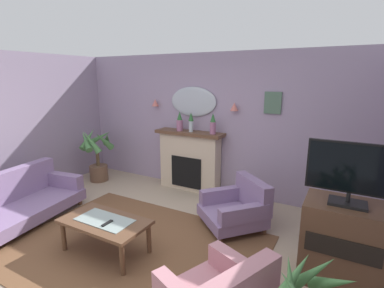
{
  "coord_description": "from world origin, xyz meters",
  "views": [
    {
      "loc": [
        2.28,
        -2.33,
        2.17
      ],
      "look_at": [
        0.26,
        1.33,
        1.19
      ],
      "focal_mm": 26.93,
      "sensor_mm": 36.0,
      "label": 1
    }
  ],
  "objects_px": {
    "mantel_vase_centre": "(191,121)",
    "tv_flatscreen": "(352,172)",
    "mantel_vase_right": "(213,124)",
    "framed_picture": "(273,103)",
    "mantel_vase_left": "(180,122)",
    "coffee_table": "(105,224)",
    "floral_couch": "(19,201)",
    "tv_cabinet": "(342,243)",
    "wall_sconce_right": "(234,107)",
    "wall_mirror": "(193,102)",
    "armchair_beside_couch": "(238,207)",
    "wall_sconce_left": "(155,103)",
    "tv_remote": "(107,223)",
    "fireplace": "(190,161)",
    "potted_plant_tall_palm": "(97,154)"
  },
  "relations": [
    {
      "from": "mantel_vase_centre",
      "to": "tv_flatscreen",
      "type": "height_order",
      "value": "tv_flatscreen"
    },
    {
      "from": "mantel_vase_right",
      "to": "framed_picture",
      "type": "height_order",
      "value": "framed_picture"
    },
    {
      "from": "mantel_vase_left",
      "to": "coffee_table",
      "type": "height_order",
      "value": "mantel_vase_left"
    },
    {
      "from": "floral_couch",
      "to": "tv_cabinet",
      "type": "xyz_separation_m",
      "value": [
        4.36,
        0.88,
        0.13
      ]
    },
    {
      "from": "tv_cabinet",
      "to": "wall_sconce_right",
      "type": "bearing_deg",
      "value": 139.27
    },
    {
      "from": "tv_cabinet",
      "to": "tv_flatscreen",
      "type": "distance_m",
      "value": 0.8
    },
    {
      "from": "mantel_vase_centre",
      "to": "coffee_table",
      "type": "xyz_separation_m",
      "value": [
        0.07,
        -2.33,
        -0.98
      ]
    },
    {
      "from": "wall_mirror",
      "to": "wall_sconce_right",
      "type": "height_order",
      "value": "wall_mirror"
    },
    {
      "from": "framed_picture",
      "to": "mantel_vase_right",
      "type": "bearing_deg",
      "value": -169.8
    },
    {
      "from": "wall_sconce_right",
      "to": "wall_mirror",
      "type": "bearing_deg",
      "value": 176.63
    },
    {
      "from": "wall_mirror",
      "to": "tv_flatscreen",
      "type": "distance_m",
      "value": 3.23
    },
    {
      "from": "floral_couch",
      "to": "armchair_beside_couch",
      "type": "distance_m",
      "value": 3.32
    },
    {
      "from": "mantel_vase_right",
      "to": "wall_sconce_left",
      "type": "xyz_separation_m",
      "value": [
        -1.35,
        0.12,
        0.32
      ]
    },
    {
      "from": "tv_remote",
      "to": "tv_cabinet",
      "type": "xyz_separation_m",
      "value": [
        2.49,
        0.91,
        -0.0
      ]
    },
    {
      "from": "mantel_vase_right",
      "to": "wall_sconce_right",
      "type": "xyz_separation_m",
      "value": [
        0.35,
        0.12,
        0.32
      ]
    },
    {
      "from": "mantel_vase_centre",
      "to": "fireplace",
      "type": "bearing_deg",
      "value": 150.47
    },
    {
      "from": "wall_sconce_right",
      "to": "tv_remote",
      "type": "relative_size",
      "value": 0.88
    },
    {
      "from": "mantel_vase_left",
      "to": "potted_plant_tall_palm",
      "type": "xyz_separation_m",
      "value": [
        -1.73,
        -0.51,
        -0.74
      ]
    },
    {
      "from": "mantel_vase_right",
      "to": "framed_picture",
      "type": "relative_size",
      "value": 1.06
    },
    {
      "from": "tv_remote",
      "to": "wall_sconce_right",
      "type": "bearing_deg",
      "value": 76.16
    },
    {
      "from": "framed_picture",
      "to": "fireplace",
      "type": "bearing_deg",
      "value": -174.23
    },
    {
      "from": "fireplace",
      "to": "potted_plant_tall_palm",
      "type": "relative_size",
      "value": 1.18
    },
    {
      "from": "fireplace",
      "to": "wall_mirror",
      "type": "bearing_deg",
      "value": 90.0
    },
    {
      "from": "wall_sconce_right",
      "to": "floral_couch",
      "type": "height_order",
      "value": "wall_sconce_right"
    },
    {
      "from": "potted_plant_tall_palm",
      "to": "wall_sconce_right",
      "type": "bearing_deg",
      "value": 12.68
    },
    {
      "from": "tv_cabinet",
      "to": "tv_flatscreen",
      "type": "height_order",
      "value": "tv_flatscreen"
    },
    {
      "from": "wall_sconce_right",
      "to": "tv_remote",
      "type": "distance_m",
      "value": 2.86
    },
    {
      "from": "mantel_vase_left",
      "to": "wall_sconce_left",
      "type": "height_order",
      "value": "wall_sconce_left"
    },
    {
      "from": "coffee_table",
      "to": "floral_couch",
      "type": "distance_m",
      "value": 1.77
    },
    {
      "from": "armchair_beside_couch",
      "to": "mantel_vase_left",
      "type": "bearing_deg",
      "value": 149.51
    },
    {
      "from": "mantel_vase_right",
      "to": "tv_cabinet",
      "type": "height_order",
      "value": "mantel_vase_right"
    },
    {
      "from": "fireplace",
      "to": "wall_sconce_left",
      "type": "height_order",
      "value": "wall_sconce_left"
    },
    {
      "from": "floral_couch",
      "to": "mantel_vase_right",
      "type": "bearing_deg",
      "value": 47.8
    },
    {
      "from": "mantel_vase_centre",
      "to": "floral_couch",
      "type": "height_order",
      "value": "mantel_vase_centre"
    },
    {
      "from": "mantel_vase_left",
      "to": "tv_remote",
      "type": "distance_m",
      "value": 2.59
    },
    {
      "from": "floral_couch",
      "to": "tv_flatscreen",
      "type": "distance_m",
      "value": 4.54
    },
    {
      "from": "fireplace",
      "to": "tv_flatscreen",
      "type": "height_order",
      "value": "tv_flatscreen"
    },
    {
      "from": "coffee_table",
      "to": "potted_plant_tall_palm",
      "type": "bearing_deg",
      "value": 138.37
    },
    {
      "from": "mantel_vase_left",
      "to": "wall_mirror",
      "type": "bearing_deg",
      "value": 40.36
    },
    {
      "from": "mantel_vase_right",
      "to": "armchair_beside_couch",
      "type": "relative_size",
      "value": 0.33
    },
    {
      "from": "framed_picture",
      "to": "tv_flatscreen",
      "type": "distance_m",
      "value": 2.14
    },
    {
      "from": "mantel_vase_right",
      "to": "wall_mirror",
      "type": "distance_m",
      "value": 0.64
    },
    {
      "from": "fireplace",
      "to": "wall_sconce_right",
      "type": "height_order",
      "value": "wall_sconce_right"
    },
    {
      "from": "wall_sconce_right",
      "to": "floral_couch",
      "type": "xyz_separation_m",
      "value": [
        -2.49,
        -2.48,
        -1.34
      ]
    },
    {
      "from": "wall_sconce_left",
      "to": "framed_picture",
      "type": "bearing_deg",
      "value": 1.46
    },
    {
      "from": "fireplace",
      "to": "wall_sconce_right",
      "type": "xyz_separation_m",
      "value": [
        0.85,
        0.09,
        1.09
      ]
    },
    {
      "from": "mantel_vase_centre",
      "to": "coffee_table",
      "type": "distance_m",
      "value": 2.53
    },
    {
      "from": "wall_sconce_left",
      "to": "potted_plant_tall_palm",
      "type": "relative_size",
      "value": 0.12
    },
    {
      "from": "mantel_vase_right",
      "to": "tv_flatscreen",
      "type": "height_order",
      "value": "tv_flatscreen"
    },
    {
      "from": "wall_mirror",
      "to": "wall_sconce_right",
      "type": "distance_m",
      "value": 0.85
    }
  ]
}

